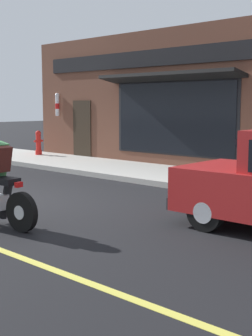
# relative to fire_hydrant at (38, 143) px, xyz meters

# --- Properties ---
(ground_plane) EXTENTS (80.00, 80.00, 0.00)m
(ground_plane) POSITION_rel_fire_hydrant_xyz_m (-5.25, -5.92, -0.57)
(ground_plane) COLOR black
(sidewalk_curb) EXTENTS (2.60, 22.00, 0.14)m
(sidewalk_curb) POSITION_rel_fire_hydrant_xyz_m (-0.49, -2.92, -0.50)
(sidewalk_curb) COLOR #ADAAA3
(sidewalk_curb) RESTS_ON ground
(storefront_building) EXTENTS (1.25, 10.01, 4.20)m
(storefront_building) POSITION_rel_fire_hydrant_xyz_m (1.04, -4.29, 1.54)
(storefront_building) COLOR brown
(storefront_building) RESTS_ON ground
(fire_hydrant) EXTENTS (0.36, 0.24, 0.88)m
(fire_hydrant) POSITION_rel_fire_hydrant_xyz_m (0.00, 0.00, 0.00)
(fire_hydrant) COLOR red
(fire_hydrant) RESTS_ON sidewalk_curb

